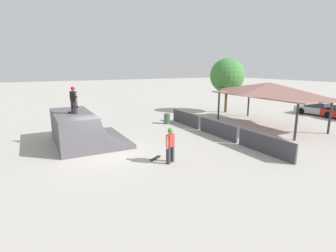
{
  "coord_description": "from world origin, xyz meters",
  "views": [
    {
      "loc": [
        13.87,
        -3.26,
        4.72
      ],
      "look_at": [
        -0.18,
        4.22,
        1.09
      ],
      "focal_mm": 28.0,
      "sensor_mm": 36.0,
      "label": 1
    }
  ],
  "objects_px": {
    "skateboard_on_deck": "(70,111)",
    "trash_bin": "(167,119)",
    "tree_beside_pavilion": "(227,76)",
    "parked_car_silver": "(318,109)",
    "skater_on_deck": "(74,98)",
    "skateboard_on_ground": "(155,158)",
    "bystander_walking": "(170,143)"
  },
  "relations": [
    {
      "from": "skateboard_on_deck",
      "to": "bystander_walking",
      "type": "distance_m",
      "value": 7.01
    },
    {
      "from": "skateboard_on_deck",
      "to": "bystander_walking",
      "type": "height_order",
      "value": "skateboard_on_deck"
    },
    {
      "from": "skateboard_on_ground",
      "to": "skater_on_deck",
      "type": "bearing_deg",
      "value": -87.28
    },
    {
      "from": "tree_beside_pavilion",
      "to": "bystander_walking",
      "type": "bearing_deg",
      "value": -49.84
    },
    {
      "from": "skater_on_deck",
      "to": "tree_beside_pavilion",
      "type": "bearing_deg",
      "value": 84.17
    },
    {
      "from": "tree_beside_pavilion",
      "to": "trash_bin",
      "type": "distance_m",
      "value": 9.03
    },
    {
      "from": "skater_on_deck",
      "to": "skateboard_on_deck",
      "type": "height_order",
      "value": "skater_on_deck"
    },
    {
      "from": "skateboard_on_ground",
      "to": "bystander_walking",
      "type": "bearing_deg",
      "value": 85.63
    },
    {
      "from": "tree_beside_pavilion",
      "to": "trash_bin",
      "type": "height_order",
      "value": "tree_beside_pavilion"
    },
    {
      "from": "skateboard_on_ground",
      "to": "parked_car_silver",
      "type": "bearing_deg",
      "value": 157.96
    },
    {
      "from": "tree_beside_pavilion",
      "to": "trash_bin",
      "type": "bearing_deg",
      "value": -75.26
    },
    {
      "from": "skateboard_on_ground",
      "to": "tree_beside_pavilion",
      "type": "bearing_deg",
      "value": -176.54
    },
    {
      "from": "skateboard_on_ground",
      "to": "trash_bin",
      "type": "height_order",
      "value": "trash_bin"
    },
    {
      "from": "parked_car_silver",
      "to": "trash_bin",
      "type": "bearing_deg",
      "value": -110.62
    },
    {
      "from": "skateboard_on_deck",
      "to": "skateboard_on_ground",
      "type": "xyz_separation_m",
      "value": [
        5.0,
        3.35,
        -1.99
      ]
    },
    {
      "from": "skateboard_on_deck",
      "to": "skateboard_on_ground",
      "type": "bearing_deg",
      "value": 47.83
    },
    {
      "from": "parked_car_silver",
      "to": "skater_on_deck",
      "type": "bearing_deg",
      "value": -98.84
    },
    {
      "from": "skateboard_on_deck",
      "to": "tree_beside_pavilion",
      "type": "xyz_separation_m",
      "value": [
        -4.54,
        16.06,
        1.74
      ]
    },
    {
      "from": "skateboard_on_ground",
      "to": "trash_bin",
      "type": "xyz_separation_m",
      "value": [
        -7.41,
        4.6,
        0.37
      ]
    },
    {
      "from": "parked_car_silver",
      "to": "skateboard_on_deck",
      "type": "bearing_deg",
      "value": -100.4
    },
    {
      "from": "skateboard_on_deck",
      "to": "bystander_walking",
      "type": "xyz_separation_m",
      "value": [
        5.8,
        3.8,
        -1.0
      ]
    },
    {
      "from": "skateboard_on_deck",
      "to": "bystander_walking",
      "type": "relative_size",
      "value": 0.46
    },
    {
      "from": "skateboard_on_deck",
      "to": "tree_beside_pavilion",
      "type": "relative_size",
      "value": 0.15
    },
    {
      "from": "skater_on_deck",
      "to": "trash_bin",
      "type": "height_order",
      "value": "skater_on_deck"
    },
    {
      "from": "skateboard_on_ground",
      "to": "tree_beside_pavilion",
      "type": "distance_m",
      "value": 16.32
    },
    {
      "from": "skater_on_deck",
      "to": "tree_beside_pavilion",
      "type": "relative_size",
      "value": 0.29
    },
    {
      "from": "skateboard_on_deck",
      "to": "trash_bin",
      "type": "bearing_deg",
      "value": 120.86
    },
    {
      "from": "skateboard_on_deck",
      "to": "skateboard_on_ground",
      "type": "height_order",
      "value": "skateboard_on_deck"
    },
    {
      "from": "skateboard_on_deck",
      "to": "skateboard_on_ground",
      "type": "relative_size",
      "value": 1.01
    },
    {
      "from": "skateboard_on_deck",
      "to": "trash_bin",
      "type": "distance_m",
      "value": 8.47
    },
    {
      "from": "bystander_walking",
      "to": "trash_bin",
      "type": "xyz_separation_m",
      "value": [
        -8.22,
        4.15,
        -0.62
      ]
    },
    {
      "from": "bystander_walking",
      "to": "skateboard_on_ground",
      "type": "distance_m",
      "value": 1.36
    }
  ]
}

